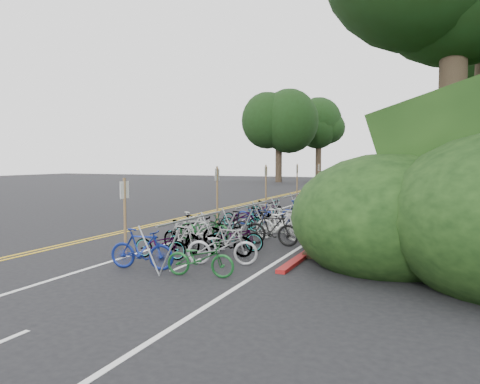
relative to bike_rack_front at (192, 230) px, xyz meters
name	(u,v)px	position (x,y,z in m)	size (l,w,h in m)	color
ground	(135,244)	(-3.13, 1.77, -0.91)	(120.00, 120.00, 0.00)	black
road_markings	(260,213)	(-2.50, 11.86, -0.91)	(7.47, 80.00, 0.01)	gold
red_curb	(365,212)	(2.57, 13.77, -0.86)	(0.25, 28.00, 0.10)	maroon
tree_cluster	(453,26)	(6.63, 23.80, 10.72)	(32.59, 54.16, 18.64)	#2D2319
bike_rack_front	(192,230)	(0.00, 0.00, 0.00)	(1.17, 3.40, 1.23)	gray
bike_racks_rest	(318,194)	(-0.13, 14.77, -0.06)	(1.14, 23.00, 1.17)	gray
signpost_near	(125,211)	(-2.27, 0.12, 0.39)	(0.08, 0.40, 2.26)	brown
signposts_rest	(283,182)	(-2.53, 15.77, 0.52)	(0.08, 18.40, 2.50)	brown
bike_front	(193,225)	(-1.94, 3.58, -0.45)	(1.55, 0.44, 0.93)	beige
bike_valet	(245,225)	(-0.16, 4.12, -0.43)	(3.38, 12.64, 1.10)	navy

